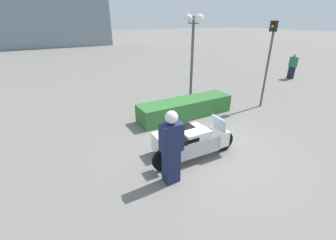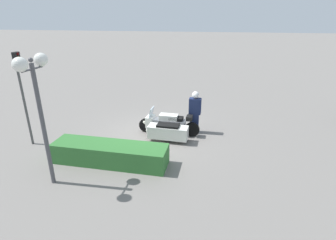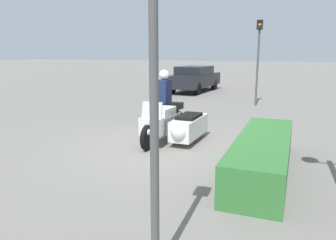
{
  "view_description": "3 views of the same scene",
  "coord_description": "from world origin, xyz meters",
  "px_view_note": "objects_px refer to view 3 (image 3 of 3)",
  "views": [
    {
      "loc": [
        -3.86,
        -4.48,
        3.6
      ],
      "look_at": [
        -0.92,
        0.63,
        0.95
      ],
      "focal_mm": 24.0,
      "sensor_mm": 36.0,
      "label": 1
    },
    {
      "loc": [
        -2.58,
        9.74,
        4.7
      ],
      "look_at": [
        -0.57,
        -0.04,
        0.74
      ],
      "focal_mm": 28.0,
      "sensor_mm": 36.0,
      "label": 2
    },
    {
      "loc": [
        7.37,
        2.98,
        2.34
      ],
      "look_at": [
        0.25,
        0.16,
        0.74
      ],
      "focal_mm": 35.0,
      "sensor_mm": 36.0,
      "label": 3
    }
  ],
  "objects_px": {
    "traffic_light_far": "(258,51)",
    "traffic_light_near": "(155,54)",
    "parked_car_background": "(194,78)",
    "hedge_bush_curbside": "(263,155)",
    "police_motorcycle": "(176,125)",
    "officer_rider": "(164,99)"
  },
  "relations": [
    {
      "from": "hedge_bush_curbside",
      "to": "police_motorcycle",
      "type": "bearing_deg",
      "value": -121.4
    },
    {
      "from": "police_motorcycle",
      "to": "traffic_light_far",
      "type": "height_order",
      "value": "traffic_light_far"
    },
    {
      "from": "police_motorcycle",
      "to": "parked_car_background",
      "type": "height_order",
      "value": "parked_car_background"
    },
    {
      "from": "police_motorcycle",
      "to": "officer_rider",
      "type": "relative_size",
      "value": 1.43
    },
    {
      "from": "traffic_light_near",
      "to": "police_motorcycle",
      "type": "bearing_deg",
      "value": 11.97
    },
    {
      "from": "police_motorcycle",
      "to": "traffic_light_far",
      "type": "xyz_separation_m",
      "value": [
        -6.92,
        1.22,
        1.93
      ]
    },
    {
      "from": "traffic_light_far",
      "to": "traffic_light_near",
      "type": "bearing_deg",
      "value": -5.08
    },
    {
      "from": "parked_car_background",
      "to": "traffic_light_near",
      "type": "bearing_deg",
      "value": -159.38
    },
    {
      "from": "traffic_light_near",
      "to": "parked_car_background",
      "type": "xyz_separation_m",
      "value": [
        -15.98,
        -4.5,
        -1.52
      ]
    },
    {
      "from": "traffic_light_near",
      "to": "parked_car_background",
      "type": "relative_size",
      "value": 0.75
    },
    {
      "from": "police_motorcycle",
      "to": "traffic_light_far",
      "type": "bearing_deg",
      "value": 171.54
    },
    {
      "from": "traffic_light_far",
      "to": "parked_car_background",
      "type": "distance_m",
      "value": 5.98
    },
    {
      "from": "police_motorcycle",
      "to": "parked_car_background",
      "type": "xyz_separation_m",
      "value": [
        -10.97,
        -2.88,
        0.34
      ]
    },
    {
      "from": "hedge_bush_curbside",
      "to": "parked_car_background",
      "type": "height_order",
      "value": "parked_car_background"
    },
    {
      "from": "traffic_light_far",
      "to": "parked_car_background",
      "type": "bearing_deg",
      "value": -141.7
    },
    {
      "from": "parked_car_background",
      "to": "officer_rider",
      "type": "bearing_deg",
      "value": -163.13
    },
    {
      "from": "police_motorcycle",
      "to": "officer_rider",
      "type": "xyz_separation_m",
      "value": [
        -1.09,
        -0.78,
        0.51
      ]
    },
    {
      "from": "hedge_bush_curbside",
      "to": "traffic_light_near",
      "type": "relative_size",
      "value": 1.1
    },
    {
      "from": "parked_car_background",
      "to": "hedge_bush_curbside",
      "type": "bearing_deg",
      "value": -152.24
    },
    {
      "from": "traffic_light_far",
      "to": "hedge_bush_curbside",
      "type": "bearing_deg",
      "value": 0.75
    },
    {
      "from": "hedge_bush_curbside",
      "to": "traffic_light_far",
      "type": "height_order",
      "value": "traffic_light_far"
    },
    {
      "from": "traffic_light_far",
      "to": "parked_car_background",
      "type": "height_order",
      "value": "traffic_light_far"
    }
  ]
}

